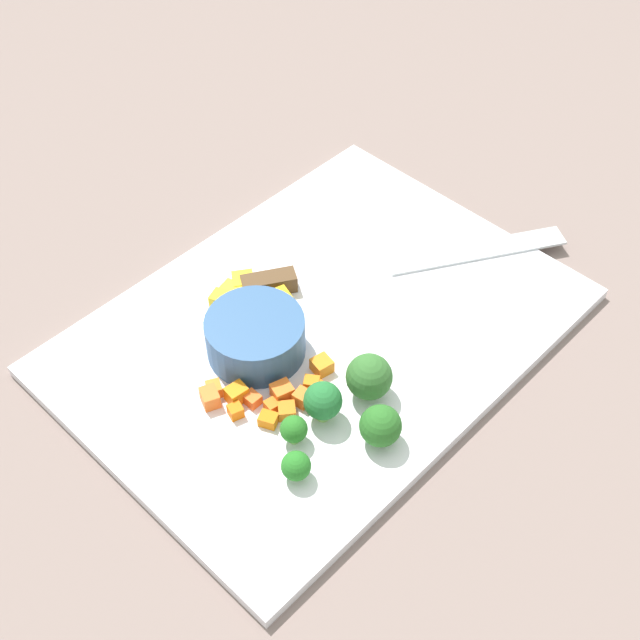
{
  "coord_description": "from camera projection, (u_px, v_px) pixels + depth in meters",
  "views": [
    {
      "loc": [
        0.4,
        0.38,
        0.63
      ],
      "look_at": [
        0.0,
        0.0,
        0.02
      ],
      "focal_mm": 47.74,
      "sensor_mm": 36.0,
      "label": 1
    }
  ],
  "objects": [
    {
      "name": "broccoli_floret_2",
      "position": [
        369.0,
        377.0,
        0.76
      ],
      "size": [
        0.04,
        0.04,
        0.05
      ],
      "color": "#86AB62",
      "rests_on": "cutting_board"
    },
    {
      "name": "pepper_dice_0",
      "position": [
        252.0,
        299.0,
        0.84
      ],
      "size": [
        0.03,
        0.03,
        0.02
      ],
      "primitive_type": "cube",
      "rotation": [
        0.0,
        0.0,
        2.76
      ],
      "color": "yellow",
      "rests_on": "cutting_board"
    },
    {
      "name": "carrot_dice_3",
      "position": [
        268.0,
        420.0,
        0.75
      ],
      "size": [
        0.02,
        0.02,
        0.01
      ],
      "primitive_type": "cube",
      "rotation": [
        0.0,
        0.0,
        2.0
      ],
      "color": "orange",
      "rests_on": "cutting_board"
    },
    {
      "name": "carrot_dice_11",
      "position": [
        321.0,
        390.0,
        0.77
      ],
      "size": [
        0.01,
        0.01,
        0.01
      ],
      "primitive_type": "cube",
      "rotation": [
        0.0,
        0.0,
        0.01
      ],
      "color": "orange",
      "rests_on": "cutting_board"
    },
    {
      "name": "carrot_dice_5",
      "position": [
        282.0,
        392.0,
        0.77
      ],
      "size": [
        0.02,
        0.02,
        0.02
      ],
      "primitive_type": "cube",
      "rotation": [
        0.0,
        0.0,
        1.28
      ],
      "color": "orange",
      "rests_on": "cutting_board"
    },
    {
      "name": "carrot_dice_1",
      "position": [
        236.0,
        411.0,
        0.75
      ],
      "size": [
        0.02,
        0.02,
        0.01
      ],
      "primitive_type": "cube",
      "rotation": [
        0.0,
        0.0,
        2.83
      ],
      "color": "orange",
      "rests_on": "cutting_board"
    },
    {
      "name": "pepper_dice_1",
      "position": [
        232.0,
        292.0,
        0.85
      ],
      "size": [
        0.02,
        0.02,
        0.02
      ],
      "primitive_type": "cube",
      "rotation": [
        0.0,
        0.0,
        0.22
      ],
      "color": "yellow",
      "rests_on": "cutting_board"
    },
    {
      "name": "ground_plane",
      "position": [
        320.0,
        335.0,
        0.84
      ],
      "size": [
        4.0,
        4.0,
        0.0
      ],
      "primitive_type": "plane",
      "color": "gray"
    },
    {
      "name": "cutting_board",
      "position": [
        320.0,
        331.0,
        0.83
      ],
      "size": [
        0.48,
        0.35,
        0.01
      ],
      "primitive_type": "cube",
      "color": "white",
      "rests_on": "ground_plane"
    },
    {
      "name": "broccoli_floret_0",
      "position": [
        294.0,
        430.0,
        0.73
      ],
      "size": [
        0.02,
        0.02,
        0.03
      ],
      "color": "#8DBA64",
      "rests_on": "cutting_board"
    },
    {
      "name": "carrot_dice_12",
      "position": [
        287.0,
        411.0,
        0.75
      ],
      "size": [
        0.02,
        0.02,
        0.01
      ],
      "primitive_type": "cube",
      "rotation": [
        0.0,
        0.0,
        2.45
      ],
      "color": "orange",
      "rests_on": "cutting_board"
    },
    {
      "name": "chef_knife",
      "position": [
        360.0,
        269.0,
        0.87
      ],
      "size": [
        0.31,
        0.2,
        0.02
      ],
      "rotation": [
        0.0,
        0.0,
        2.59
      ],
      "color": "silver",
      "rests_on": "cutting_board"
    },
    {
      "name": "pepper_dice_5",
      "position": [
        244.0,
        283.0,
        0.86
      ],
      "size": [
        0.03,
        0.03,
        0.02
      ],
      "primitive_type": "cube",
      "rotation": [
        0.0,
        0.0,
        2.53
      ],
      "color": "yellow",
      "rests_on": "cutting_board"
    },
    {
      "name": "prep_bowl",
      "position": [
        255.0,
        336.0,
        0.79
      ],
      "size": [
        0.09,
        0.09,
        0.04
      ],
      "primitive_type": "cylinder",
      "color": "#315788",
      "rests_on": "cutting_board"
    },
    {
      "name": "carrot_dice_4",
      "position": [
        302.0,
        398.0,
        0.76
      ],
      "size": [
        0.02,
        0.02,
        0.01
      ],
      "primitive_type": "cube",
      "rotation": [
        0.0,
        0.0,
        1.73
      ],
      "color": "orange",
      "rests_on": "cutting_board"
    },
    {
      "name": "carrot_dice_10",
      "position": [
        210.0,
        398.0,
        0.76
      ],
      "size": [
        0.02,
        0.02,
        0.02
      ],
      "primitive_type": "cube",
      "rotation": [
        0.0,
        0.0,
        2.74
      ],
      "color": "orange",
      "rests_on": "cutting_board"
    },
    {
      "name": "broccoli_floret_1",
      "position": [
        323.0,
        401.0,
        0.74
      ],
      "size": [
        0.03,
        0.03,
        0.04
      ],
      "color": "#94C063",
      "rests_on": "cutting_board"
    },
    {
      "name": "carrot_dice_9",
      "position": [
        252.0,
        399.0,
        0.76
      ],
      "size": [
        0.01,
        0.01,
        0.01
      ],
      "primitive_type": "cube",
      "rotation": [
        0.0,
        0.0,
        1.58
      ],
      "color": "orange",
      "rests_on": "cutting_board"
    },
    {
      "name": "pepper_dice_3",
      "position": [
        220.0,
        300.0,
        0.84
      ],
      "size": [
        0.02,
        0.02,
        0.02
      ],
      "primitive_type": "cube",
      "rotation": [
        0.0,
        0.0,
        0.35
      ],
      "color": "yellow",
      "rests_on": "cutting_board"
    },
    {
      "name": "pepper_dice_4",
      "position": [
        274.0,
        283.0,
        0.86
      ],
      "size": [
        0.02,
        0.02,
        0.01
      ],
      "primitive_type": "cube",
      "rotation": [
        0.0,
        0.0,
        2.69
      ],
      "color": "yellow",
      "rests_on": "cutting_board"
    },
    {
      "name": "broccoli_floret_4",
      "position": [
        296.0,
        466.0,
        0.7
      ],
      "size": [
        0.03,
        0.03,
        0.03
      ],
      "color": "#8BB556",
      "rests_on": "cutting_board"
    },
    {
      "name": "carrot_dice_8",
      "position": [
        237.0,
        394.0,
        0.76
      ],
      "size": [
        0.02,
        0.02,
        0.02
      ],
      "primitive_type": "cube",
      "rotation": [
        0.0,
        0.0,
        1.45
      ],
      "color": "orange",
      "rests_on": "cutting_board"
    },
    {
      "name": "carrot_dice_7",
      "position": [
        322.0,
        365.0,
        0.79
      ],
      "size": [
        0.02,
        0.02,
        0.01
      ],
      "primitive_type": "cube",
      "rotation": [
        0.0,
        0.0,
        2.95
      ],
      "color": "orange",
      "rests_on": "cutting_board"
    },
    {
      "name": "carrot_dice_2",
      "position": [
        214.0,
        389.0,
        0.77
      ],
      "size": [
        0.02,
        0.02,
        0.01
      ],
      "primitive_type": "cube",
      "rotation": [
        0.0,
        0.0,
        2.65
      ],
      "color": "orange",
      "rests_on": "cutting_board"
    },
    {
      "name": "pepper_dice_2",
      "position": [
        281.0,
        300.0,
        0.84
      ],
      "size": [
        0.02,
        0.02,
        0.02
      ],
      "primitive_type": "cube",
      "rotation": [
        0.0,
        0.0,
        2.83
      ],
      "color": "yellow",
      "rests_on": "cutting_board"
    },
    {
      "name": "broccoli_floret_3",
      "position": [
        380.0,
        426.0,
        0.72
      ],
      "size": [
        0.04,
        0.04,
        0.04
      ],
      "color": "#8EBB5F",
      "rests_on": "cutting_board"
    },
    {
      "name": "carrot_dice_0",
      "position": [
        272.0,
        406.0,
        0.76
      ],
      "size": [
        0.01,
        0.01,
        0.01
      ],
      "primitive_type": "cube",
      "rotation": [
        0.0,
        0.0,
        2.97
      ],
      "color": "orange",
      "rests_on": "cutting_board"
    },
    {
      "name": "carrot_dice_6",
      "position": [
        312.0,
        384.0,
        0.77
      ],
      "size": [
        0.02,
        0.02,
        0.01
      ],
      "primitive_type": "cube",
      "rotation": [
        0.0,
        0.0,
        0.61
      ],
      "color": "orange",
      "rests_on": "cutting_board"
    }
  ]
}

